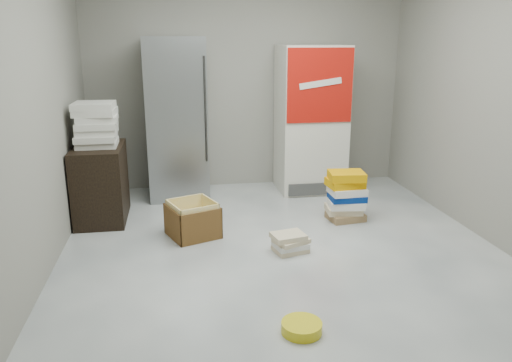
{
  "coord_description": "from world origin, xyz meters",
  "views": [
    {
      "loc": [
        -0.92,
        -3.87,
        1.89
      ],
      "look_at": [
        -0.18,
        0.7,
        0.55
      ],
      "focal_mm": 35.0,
      "sensor_mm": 36.0,
      "label": 1
    }
  ],
  "objects_px": {
    "steel_fridge": "(177,119)",
    "phonebook_stack_main": "(346,196)",
    "coke_cooler": "(311,119)",
    "cardboard_box": "(193,222)",
    "wood_shelf": "(101,183)"
  },
  "relations": [
    {
      "from": "steel_fridge",
      "to": "cardboard_box",
      "type": "distance_m",
      "value": 1.59
    },
    {
      "from": "steel_fridge",
      "to": "coke_cooler",
      "type": "bearing_deg",
      "value": -0.18
    },
    {
      "from": "coke_cooler",
      "to": "cardboard_box",
      "type": "bearing_deg",
      "value": -138.61
    },
    {
      "from": "steel_fridge",
      "to": "phonebook_stack_main",
      "type": "relative_size",
      "value": 3.55
    },
    {
      "from": "steel_fridge",
      "to": "wood_shelf",
      "type": "relative_size",
      "value": 2.37
    },
    {
      "from": "coke_cooler",
      "to": "cardboard_box",
      "type": "relative_size",
      "value": 3.18
    },
    {
      "from": "steel_fridge",
      "to": "cardboard_box",
      "type": "xyz_separation_m",
      "value": [
        0.1,
        -1.37,
        -0.8
      ]
    },
    {
      "from": "coke_cooler",
      "to": "cardboard_box",
      "type": "height_order",
      "value": "coke_cooler"
    },
    {
      "from": "steel_fridge",
      "to": "coke_cooler",
      "type": "xyz_separation_m",
      "value": [
        1.65,
        -0.01,
        -0.05
      ]
    },
    {
      "from": "steel_fridge",
      "to": "phonebook_stack_main",
      "type": "distance_m",
      "value": 2.2
    },
    {
      "from": "coke_cooler",
      "to": "steel_fridge",
      "type": "bearing_deg",
      "value": 179.82
    },
    {
      "from": "phonebook_stack_main",
      "to": "cardboard_box",
      "type": "height_order",
      "value": "phonebook_stack_main"
    },
    {
      "from": "steel_fridge",
      "to": "coke_cooler",
      "type": "height_order",
      "value": "steel_fridge"
    },
    {
      "from": "cardboard_box",
      "to": "wood_shelf",
      "type": "bearing_deg",
      "value": 124.41
    },
    {
      "from": "wood_shelf",
      "to": "cardboard_box",
      "type": "distance_m",
      "value": 1.16
    }
  ]
}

